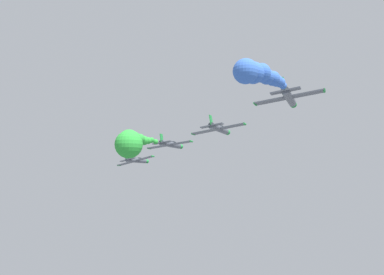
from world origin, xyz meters
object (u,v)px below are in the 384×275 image
at_px(airplane_left_inner, 171,144).
at_px(airplane_right_inner, 219,129).
at_px(airplane_left_outer, 289,97).
at_px(airplane_lead, 137,160).

bearing_deg(airplane_left_inner, airplane_right_inner, -33.39).
bearing_deg(airplane_left_inner, airplane_left_outer, -36.37).
relative_size(airplane_lead, airplane_right_inner, 1.00).
bearing_deg(airplane_left_outer, airplane_left_inner, 143.63).
relative_size(airplane_lead, airplane_left_outer, 1.00).
height_order(airplane_lead, airplane_left_inner, airplane_left_inner).
height_order(airplane_right_inner, airplane_left_outer, airplane_left_outer).
xyz_separation_m(airplane_lead, airplane_left_outer, (39.36, -30.29, 6.84)).
bearing_deg(airplane_right_inner, airplane_lead, 143.17).
distance_m(airplane_lead, airplane_right_inner, 33.22).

